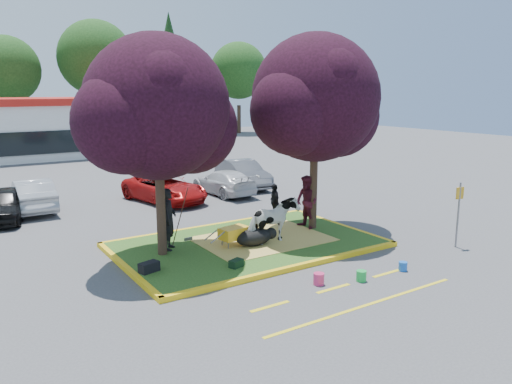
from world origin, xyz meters
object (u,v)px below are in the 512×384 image
wheelbarrow (234,233)px  car_silver (32,195)px  cow (273,221)px  calf (254,237)px  handler (169,219)px  sign_post (459,208)px  bucket_blue (403,266)px  bucket_pink (319,279)px  car_black (4,204)px  bucket_green (361,276)px

wheelbarrow → car_silver: (-4.43, 9.31, 0.11)m
cow → calf: size_ratio=1.37×
wheelbarrow → car_silver: size_ratio=0.39×
calf → handler: (-2.43, 1.12, 0.69)m
sign_post → bucket_blue: sign_post is taller
bucket_pink → car_black: size_ratio=0.08×
calf → car_black: 10.46m
wheelbarrow → car_black: bearing=115.3°
calf → bucket_pink: bearing=-90.1°
bucket_green → handler: bearing=124.6°
bucket_green → calf: bearing=104.2°
bucket_blue → car_black: (-8.76, 12.29, 0.51)m
wheelbarrow → car_black: size_ratio=0.43×
cow → car_black: cow is taller
wheelbarrow → sign_post: bearing=-39.9°
calf → car_silver: (-5.00, 9.61, 0.26)m
bucket_blue → car_black: 15.10m
sign_post → car_black: bearing=145.0°
bucket_blue → car_black: bearing=125.5°
handler → bucket_green: handler is taller
handler → bucket_pink: handler is taller
bucket_green → bucket_pink: (-1.12, 0.44, 0.01)m
calf → sign_post: 6.66m
handler → car_black: size_ratio=0.52×
bucket_blue → cow: bearing=116.7°
bucket_pink → calf: bearing=87.5°
bucket_blue → car_silver: 15.47m
cow → calf: cow is taller
calf → wheelbarrow: (-0.57, 0.30, 0.15)m
car_silver → wheelbarrow: bearing=116.7°
wheelbarrow → car_silver: 10.31m
bucket_blue → car_silver: (-7.53, 13.50, 0.55)m
handler → bucket_pink: size_ratio=6.20×
sign_post → bucket_green: bearing=-164.7°
handler → car_silver: size_ratio=0.47×
calf → bucket_blue: (2.53, -3.89, -0.30)m
cow → wheelbarrow: 1.32m
bucket_green → car_silver: (-5.97, 13.43, 0.54)m
car_black → bucket_pink: bearing=-45.3°
wheelbarrow → car_black: car_black is taller
handler → cow: bearing=-78.5°
bucket_pink → car_black: bearing=117.3°
bucket_blue → car_black: car_black is taller
wheelbarrow → bucket_blue: (3.09, -4.19, -0.44)m
cow → sign_post: 6.00m
sign_post → car_silver: (-10.69, 12.96, -0.62)m
bucket_pink → cow: bearing=76.4°
wheelbarrow → calf: bearing=-37.7°
bucket_pink → wheelbarrow: bearing=96.5°
calf → car_black: bearing=128.9°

